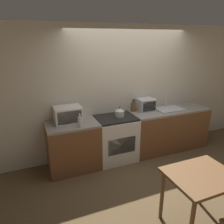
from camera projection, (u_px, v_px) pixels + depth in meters
name	position (u px, v px, depth m)	size (l,w,h in m)	color
ground_plane	(151.00, 173.00, 3.99)	(16.00, 16.00, 0.00)	brown
wall_back	(127.00, 91.00, 4.50)	(10.00, 0.06, 2.60)	beige
counter_left_run	(73.00, 146.00, 4.02)	(0.92, 0.62, 0.90)	brown
counter_right_run	(168.00, 129.00, 4.78)	(1.74, 0.62, 0.90)	brown
stove_range	(115.00, 139.00, 4.33)	(0.77, 0.62, 0.90)	silver
kettle	(120.00, 112.00, 4.19)	(0.18, 0.18, 0.20)	beige
microwave	(68.00, 114.00, 3.91)	(0.48, 0.36, 0.28)	silver
bottle	(80.00, 122.00, 3.70)	(0.07, 0.07, 0.24)	silver
knife_block	(134.00, 107.00, 4.48)	(0.09, 0.06, 0.26)	brown
toaster_oven	(146.00, 105.00, 4.53)	(0.34, 0.30, 0.25)	silver
sink_basin	(169.00, 109.00, 4.63)	(0.57, 0.38, 0.24)	silver
dining_table	(201.00, 183.00, 2.67)	(0.82, 0.67, 0.78)	brown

